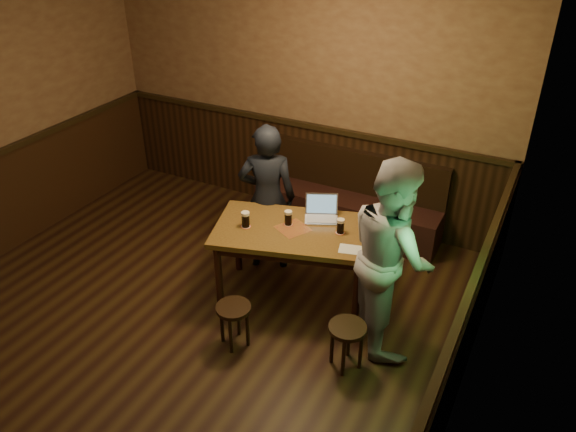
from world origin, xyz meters
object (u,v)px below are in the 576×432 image
at_px(pint_mid, 288,218).
at_px(person_grey, 392,255).
at_px(stool_left, 234,314).
at_px(laptop, 321,212).
at_px(pint_right, 340,226).
at_px(bench, 347,206).
at_px(person_suit, 267,198).
at_px(stool_right, 347,334).
at_px(pub_table, 293,238).
at_px(pint_left, 246,219).

relative_size(pint_mid, person_grey, 0.08).
bearing_deg(stool_left, person_grey, 32.11).
bearing_deg(laptop, pint_mid, -154.86).
xyz_separation_m(pint_mid, pint_right, (0.49, 0.09, -0.00)).
relative_size(pint_right, laptop, 0.38).
xyz_separation_m(stool_left, pint_mid, (0.07, 0.89, 0.52)).
relative_size(bench, person_suit, 1.37).
xyz_separation_m(stool_right, person_suit, (-1.32, 1.03, 0.45)).
relative_size(stool_right, person_grey, 0.25).
relative_size(pub_table, person_grey, 0.93).
relative_size(pint_right, person_suit, 0.09).
xyz_separation_m(pint_right, laptop, (-0.27, 0.17, -0.02)).
xyz_separation_m(pint_left, person_grey, (1.41, 0.04, 0.02)).
distance_m(bench, pint_right, 1.46).
relative_size(pub_table, stool_right, 3.79).
relative_size(laptop, person_grey, 0.22).
distance_m(pint_mid, person_suit, 0.54).
distance_m(pub_table, pint_right, 0.48).
distance_m(pint_right, person_suit, 0.94).
height_order(bench, pint_left, bench).
bearing_deg(pint_right, stool_left, -119.97).
height_order(laptop, person_suit, person_suit).
relative_size(stool_left, stool_right, 0.97).
relative_size(bench, pint_right, 14.99).
bearing_deg(person_grey, pint_mid, 45.28).
relative_size(stool_right, person_suit, 0.27).
relative_size(pub_table, pint_right, 11.17).
bearing_deg(laptop, pub_table, -140.84).
relative_size(stool_left, person_suit, 0.26).
relative_size(pint_mid, person_suit, 0.09).
bearing_deg(person_grey, pint_right, 29.73).
xyz_separation_m(pint_left, person_suit, (-0.07, 0.55, -0.06)).
xyz_separation_m(pub_table, stool_right, (0.83, -0.65, -0.33)).
height_order(stool_left, pint_right, pint_right).
relative_size(stool_left, pint_right, 2.86).
height_order(pint_mid, laptop, laptop).
distance_m(stool_right, person_grey, 0.76).
distance_m(stool_left, pint_left, 0.90).
distance_m(pub_table, pint_left, 0.48).
xyz_separation_m(laptop, person_suit, (-0.64, 0.07, -0.04)).
bearing_deg(laptop, bench, 73.24).
bearing_deg(pint_left, person_suit, 97.63).
xyz_separation_m(pub_table, pint_mid, (-0.07, 0.04, 0.18)).
bearing_deg(pint_left, stool_left, -68.69).
relative_size(pint_left, person_suit, 0.10).
bearing_deg(person_suit, pint_left, 72.69).
bearing_deg(pint_left, bench, 75.55).
distance_m(bench, pub_table, 1.47).
xyz_separation_m(bench, pub_table, (-0.00, -1.42, 0.37)).
bearing_deg(person_grey, pub_table, 47.05).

